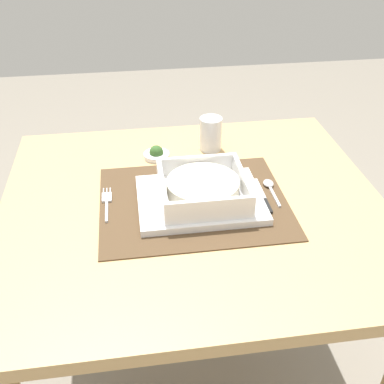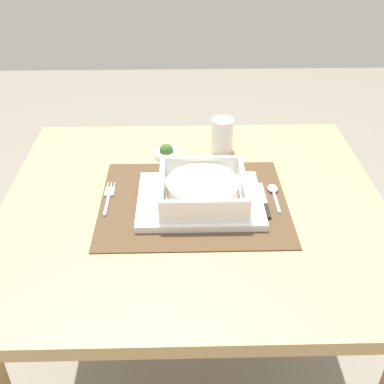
{
  "view_description": "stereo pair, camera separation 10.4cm",
  "coord_description": "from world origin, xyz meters",
  "px_view_note": "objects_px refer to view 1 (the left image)",
  "views": [
    {
      "loc": [
        -0.13,
        -0.86,
        1.35
      ],
      "look_at": [
        -0.0,
        -0.0,
        0.76
      ],
      "focal_mm": 43.95,
      "sensor_mm": 36.0,
      "label": 1
    },
    {
      "loc": [
        -0.02,
        -0.87,
        1.35
      ],
      "look_at": [
        -0.0,
        -0.0,
        0.76
      ],
      "focal_mm": 43.95,
      "sensor_mm": 36.0,
      "label": 2
    }
  ],
  "objects_px": {
    "porridge_bowl": "(203,188)",
    "drinking_glass": "(211,135)",
    "dining_table": "(193,239)",
    "spoon": "(270,186)",
    "condiment_saucer": "(156,154)",
    "butter_knife": "(263,197)",
    "fork": "(107,201)"
  },
  "relations": [
    {
      "from": "porridge_bowl",
      "to": "drinking_glass",
      "type": "distance_m",
      "value": 0.26
    },
    {
      "from": "dining_table",
      "to": "spoon",
      "type": "bearing_deg",
      "value": 8.84
    },
    {
      "from": "dining_table",
      "to": "porridge_bowl",
      "type": "relative_size",
      "value": 4.58
    },
    {
      "from": "dining_table",
      "to": "condiment_saucer",
      "type": "relative_size",
      "value": 12.92
    },
    {
      "from": "spoon",
      "to": "butter_knife",
      "type": "bearing_deg",
      "value": -125.5
    },
    {
      "from": "spoon",
      "to": "porridge_bowl",
      "type": "bearing_deg",
      "value": -169.01
    },
    {
      "from": "porridge_bowl",
      "to": "condiment_saucer",
      "type": "relative_size",
      "value": 2.82
    },
    {
      "from": "drinking_glass",
      "to": "dining_table",
      "type": "bearing_deg",
      "value": -108.67
    },
    {
      "from": "dining_table",
      "to": "butter_knife",
      "type": "height_order",
      "value": "butter_knife"
    },
    {
      "from": "drinking_glass",
      "to": "fork",
      "type": "bearing_deg",
      "value": -141.49
    },
    {
      "from": "dining_table",
      "to": "spoon",
      "type": "height_order",
      "value": "spoon"
    },
    {
      "from": "butter_knife",
      "to": "drinking_glass",
      "type": "height_order",
      "value": "drinking_glass"
    },
    {
      "from": "spoon",
      "to": "fork",
      "type": "bearing_deg",
      "value": 179.23
    },
    {
      "from": "porridge_bowl",
      "to": "butter_knife",
      "type": "bearing_deg",
      "value": -1.7
    },
    {
      "from": "butter_knife",
      "to": "condiment_saucer",
      "type": "relative_size",
      "value": 2.07
    },
    {
      "from": "fork",
      "to": "spoon",
      "type": "bearing_deg",
      "value": -0.98
    },
    {
      "from": "butter_knife",
      "to": "drinking_glass",
      "type": "relative_size",
      "value": 1.54
    },
    {
      "from": "dining_table",
      "to": "drinking_glass",
      "type": "relative_size",
      "value": 9.62
    },
    {
      "from": "butter_knife",
      "to": "condiment_saucer",
      "type": "height_order",
      "value": "condiment_saucer"
    },
    {
      "from": "fork",
      "to": "butter_knife",
      "type": "height_order",
      "value": "butter_knife"
    },
    {
      "from": "spoon",
      "to": "drinking_glass",
      "type": "xyz_separation_m",
      "value": [
        -0.1,
        0.21,
        0.03
      ]
    },
    {
      "from": "fork",
      "to": "dining_table",
      "type": "bearing_deg",
      "value": -8.69
    },
    {
      "from": "porridge_bowl",
      "to": "spoon",
      "type": "distance_m",
      "value": 0.17
    },
    {
      "from": "condiment_saucer",
      "to": "drinking_glass",
      "type": "bearing_deg",
      "value": 9.95
    },
    {
      "from": "condiment_saucer",
      "to": "dining_table",
      "type": "bearing_deg",
      "value": -73.14
    },
    {
      "from": "butter_knife",
      "to": "dining_table",
      "type": "bearing_deg",
      "value": 177.63
    },
    {
      "from": "butter_knife",
      "to": "condiment_saucer",
      "type": "xyz_separation_m",
      "value": [
        -0.22,
        0.23,
        0.0
      ]
    },
    {
      "from": "spoon",
      "to": "condiment_saucer",
      "type": "distance_m",
      "value": 0.31
    },
    {
      "from": "porridge_bowl",
      "to": "butter_knife",
      "type": "xyz_separation_m",
      "value": [
        0.14,
        -0.0,
        -0.04
      ]
    },
    {
      "from": "drinking_glass",
      "to": "butter_knife",
      "type": "bearing_deg",
      "value": -73.49
    },
    {
      "from": "dining_table",
      "to": "drinking_glass",
      "type": "bearing_deg",
      "value": 71.33
    },
    {
      "from": "porridge_bowl",
      "to": "drinking_glass",
      "type": "bearing_deg",
      "value": 76.01
    }
  ]
}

